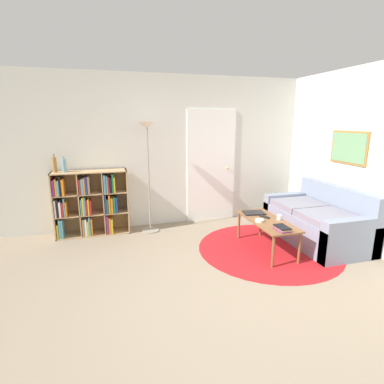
{
  "coord_description": "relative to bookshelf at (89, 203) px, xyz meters",
  "views": [
    {
      "loc": [
        -1.28,
        -2.52,
        1.84
      ],
      "look_at": [
        -0.14,
        1.45,
        0.85
      ],
      "focal_mm": 28.0,
      "sensor_mm": 36.0,
      "label": 1
    }
  ],
  "objects": [
    {
      "name": "wall_right",
      "position": [
        3.86,
        -1.13,
        0.77
      ],
      "size": [
        0.08,
        5.63,
        2.6
      ],
      "color": "silver",
      "rests_on": "ground_plane"
    },
    {
      "name": "coffee_table",
      "position": [
        2.47,
        -1.36,
        -0.13
      ],
      "size": [
        0.47,
        1.11,
        0.45
      ],
      "color": "brown",
      "rests_on": "ground_plane"
    },
    {
      "name": "cup",
      "position": [
        2.64,
        -1.39,
        -0.04
      ],
      "size": [
        0.06,
        0.06,
        0.07
      ],
      "color": "white",
      "rests_on": "coffee_table"
    },
    {
      "name": "floor_lamp",
      "position": [
        0.96,
        -0.12,
        0.96
      ],
      "size": [
        0.3,
        0.3,
        1.82
      ],
      "color": "gray",
      "rests_on": "ground_plane"
    },
    {
      "name": "remote",
      "position": [
        2.49,
        -1.24,
        -0.07
      ],
      "size": [
        0.1,
        0.16,
        0.02
      ],
      "color": "black",
      "rests_on": "coffee_table"
    },
    {
      "name": "book_stack_on_table",
      "position": [
        2.45,
        -1.77,
        -0.05
      ],
      "size": [
        0.14,
        0.24,
        0.05
      ],
      "color": "#7F287A",
      "rests_on": "coffee_table"
    },
    {
      "name": "couch",
      "position": [
        3.43,
        -1.26,
        -0.23
      ],
      "size": [
        0.9,
        1.62,
        0.85
      ],
      "color": "gray",
      "rests_on": "ground_plane"
    },
    {
      "name": "bookshelf",
      "position": [
        0.0,
        0.0,
        0.0
      ],
      "size": [
        1.15,
        0.34,
        1.06
      ],
      "color": "tan",
      "rests_on": "ground_plane"
    },
    {
      "name": "bottle_left",
      "position": [
        -0.46,
        0.01,
        0.65
      ],
      "size": [
        0.06,
        0.06,
        0.29
      ],
      "color": "olive",
      "rests_on": "bookshelf"
    },
    {
      "name": "bowl",
      "position": [
        2.33,
        -1.39,
        -0.06
      ],
      "size": [
        0.12,
        0.12,
        0.04
      ],
      "color": "silver",
      "rests_on": "coffee_table"
    },
    {
      "name": "rug",
      "position": [
        2.53,
        -1.34,
        -0.53
      ],
      "size": [
        2.06,
        2.06,
        0.01
      ],
      "color": "#B2191E",
      "rests_on": "ground_plane"
    },
    {
      "name": "wall_back",
      "position": [
        1.62,
        0.21,
        0.76
      ],
      "size": [
        7.48,
        0.11,
        2.6
      ],
      "color": "silver",
      "rests_on": "ground_plane"
    },
    {
      "name": "ground_plane",
      "position": [
        1.59,
        -2.44,
        -0.53
      ],
      "size": [
        14.0,
        14.0,
        0.0
      ],
      "primitive_type": "plane",
      "color": "gray"
    },
    {
      "name": "laptop",
      "position": [
        2.43,
        -1.01,
        -0.07
      ],
      "size": [
        0.34,
        0.27,
        0.02
      ],
      "color": "black",
      "rests_on": "coffee_table"
    },
    {
      "name": "bottle_middle",
      "position": [
        -0.32,
        -0.01,
        0.63
      ],
      "size": [
        0.07,
        0.07,
        0.25
      ],
      "color": "#6B93A3",
      "rests_on": "bookshelf"
    }
  ]
}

